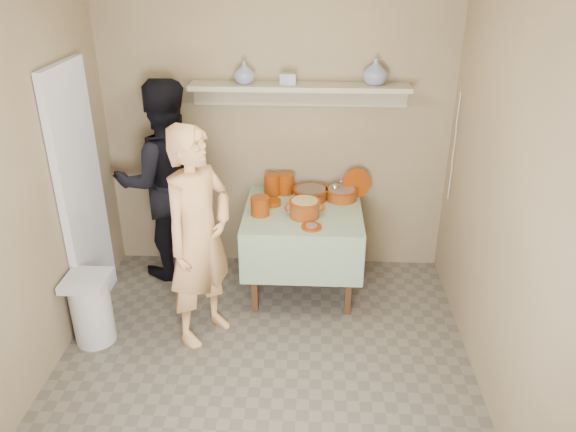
# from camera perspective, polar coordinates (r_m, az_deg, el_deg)

# --- Properties ---
(ground) EXTENTS (3.50, 3.50, 0.00)m
(ground) POSITION_cam_1_polar(r_m,az_deg,el_deg) (4.03, -2.78, -16.99)
(ground) COLOR #625A4D
(ground) RESTS_ON ground
(tile_panel) EXTENTS (0.06, 0.70, 2.00)m
(tile_panel) POSITION_cam_1_polar(r_m,az_deg,el_deg) (4.62, -20.24, 2.07)
(tile_panel) COLOR silver
(tile_panel) RESTS_ON ground
(plate_stack_a) EXTENTS (0.14, 0.14, 0.19)m
(plate_stack_a) POSITION_cam_1_polar(r_m,az_deg,el_deg) (4.90, -1.63, 3.21)
(plate_stack_a) COLOR maroon
(plate_stack_a) RESTS_ON serving_table
(plate_stack_b) EXTENTS (0.15, 0.15, 0.18)m
(plate_stack_b) POSITION_cam_1_polar(r_m,az_deg,el_deg) (4.93, -0.26, 3.32)
(plate_stack_b) COLOR maroon
(plate_stack_b) RESTS_ON serving_table
(bowl_stack) EXTENTS (0.15, 0.15, 0.15)m
(bowl_stack) POSITION_cam_1_polar(r_m,az_deg,el_deg) (4.54, -2.85, 1.03)
(bowl_stack) COLOR maroon
(bowl_stack) RESTS_ON serving_table
(empty_bowl) EXTENTS (0.15, 0.15, 0.04)m
(empty_bowl) POSITION_cam_1_polar(r_m,az_deg,el_deg) (4.73, -1.64, 1.38)
(empty_bowl) COLOR maroon
(empty_bowl) RESTS_ON serving_table
(propped_lid) EXTENTS (0.27, 0.17, 0.25)m
(propped_lid) POSITION_cam_1_polar(r_m,az_deg,el_deg) (4.90, 6.94, 3.36)
(propped_lid) COLOR maroon
(propped_lid) RESTS_ON serving_table
(vase_right) EXTENTS (0.26, 0.26, 0.21)m
(vase_right) POSITION_cam_1_polar(r_m,az_deg,el_deg) (4.69, 8.87, 14.30)
(vase_right) COLOR navy
(vase_right) RESTS_ON wall_shelf
(vase_left) EXTENTS (0.24, 0.24, 0.18)m
(vase_left) POSITION_cam_1_polar(r_m,az_deg,el_deg) (4.69, -4.47, 14.34)
(vase_left) COLOR navy
(vase_left) RESTS_ON wall_shelf
(ceramic_box) EXTENTS (0.13, 0.10, 0.09)m
(ceramic_box) POSITION_cam_1_polar(r_m,az_deg,el_deg) (4.65, 0.03, 13.75)
(ceramic_box) COLOR navy
(ceramic_box) RESTS_ON wall_shelf
(person_cook) EXTENTS (0.67, 0.73, 1.68)m
(person_cook) POSITION_cam_1_polar(r_m,az_deg,el_deg) (4.09, -9.01, -2.18)
(person_cook) COLOR #E2A161
(person_cook) RESTS_ON ground
(person_helper) EXTENTS (1.05, 0.94, 1.78)m
(person_helper) POSITION_cam_1_polar(r_m,az_deg,el_deg) (4.99, -12.32, 3.48)
(person_helper) COLOR black
(person_helper) RESTS_ON ground
(room_shell) EXTENTS (3.04, 3.54, 2.62)m
(room_shell) POSITION_cam_1_polar(r_m,az_deg,el_deg) (3.17, -3.40, 4.93)
(room_shell) COLOR #927C59
(room_shell) RESTS_ON ground
(serving_table) EXTENTS (0.97, 0.97, 0.76)m
(serving_table) POSITION_cam_1_polar(r_m,az_deg,el_deg) (4.71, 1.54, -0.60)
(serving_table) COLOR #4C2D16
(serving_table) RESTS_ON ground
(cazuela_meat_a) EXTENTS (0.30, 0.30, 0.10)m
(cazuela_meat_a) POSITION_cam_1_polar(r_m,az_deg,el_deg) (4.82, 2.31, 2.36)
(cazuela_meat_a) COLOR maroon
(cazuela_meat_a) RESTS_ON serving_table
(cazuela_meat_b) EXTENTS (0.28, 0.28, 0.10)m
(cazuela_meat_b) POSITION_cam_1_polar(r_m,az_deg,el_deg) (4.84, 5.46, 2.33)
(cazuela_meat_b) COLOR maroon
(cazuela_meat_b) RESTS_ON serving_table
(ladle) EXTENTS (0.08, 0.26, 0.19)m
(ladle) POSITION_cam_1_polar(r_m,az_deg,el_deg) (4.82, 4.81, 2.94)
(ladle) COLOR silver
(ladle) RESTS_ON cazuela_meat_b
(cazuela_rice) EXTENTS (0.33, 0.25, 0.14)m
(cazuela_rice) POSITION_cam_1_polar(r_m,az_deg,el_deg) (4.50, 1.70, 0.92)
(cazuela_rice) COLOR maroon
(cazuela_rice) RESTS_ON serving_table
(front_plate) EXTENTS (0.16, 0.16, 0.03)m
(front_plate) POSITION_cam_1_polar(r_m,az_deg,el_deg) (4.35, 2.39, -1.09)
(front_plate) COLOR maroon
(front_plate) RESTS_ON serving_table
(wall_shelf) EXTENTS (1.80, 0.25, 0.21)m
(wall_shelf) POSITION_cam_1_polar(r_m,az_deg,el_deg) (4.72, 1.18, 12.77)
(wall_shelf) COLOR tan
(wall_shelf) RESTS_ON room_shell
(trash_bin) EXTENTS (0.32, 0.32, 0.56)m
(trash_bin) POSITION_cam_1_polar(r_m,az_deg,el_deg) (4.50, -19.33, -8.88)
(trash_bin) COLOR silver
(trash_bin) RESTS_ON ground
(electrical_cord) EXTENTS (0.01, 0.05, 0.90)m
(electrical_cord) POSITION_cam_1_polar(r_m,az_deg,el_deg) (4.80, 16.51, 6.68)
(electrical_cord) COLOR silver
(electrical_cord) RESTS_ON wall_shelf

